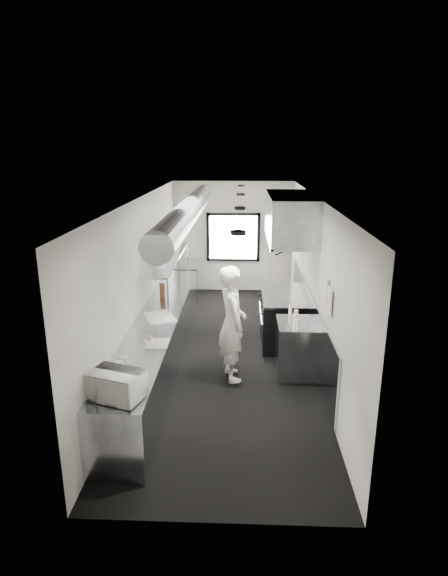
# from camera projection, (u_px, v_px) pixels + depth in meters

# --- Properties ---
(floor) EXTENTS (3.00, 8.00, 0.01)m
(floor) POSITION_uv_depth(u_px,v_px,m) (228.00, 354.00, 8.54)
(floor) COLOR black
(floor) RESTS_ON ground
(ceiling) EXTENTS (3.00, 8.00, 0.01)m
(ceiling) POSITION_uv_depth(u_px,v_px,m) (228.00, 198.00, 7.73)
(ceiling) COLOR beige
(ceiling) RESTS_ON wall_back
(wall_back) EXTENTS (3.00, 0.02, 2.80)m
(wall_back) POSITION_uv_depth(u_px,v_px,m) (233.00, 237.00, 11.96)
(wall_back) COLOR silver
(wall_back) RESTS_ON floor
(wall_front) EXTENTS (3.00, 0.02, 2.80)m
(wall_front) POSITION_uv_depth(u_px,v_px,m) (214.00, 399.00, 4.31)
(wall_front) COLOR silver
(wall_front) RESTS_ON floor
(wall_left) EXTENTS (0.02, 8.00, 2.80)m
(wall_left) POSITION_uv_depth(u_px,v_px,m) (142.00, 279.00, 8.20)
(wall_left) COLOR silver
(wall_left) RESTS_ON floor
(wall_right) EXTENTS (0.02, 8.00, 2.80)m
(wall_right) POSITION_uv_depth(u_px,v_px,m) (315.00, 281.00, 8.08)
(wall_right) COLOR silver
(wall_right) RESTS_ON floor
(wall_cladding) EXTENTS (0.03, 5.50, 1.10)m
(wall_cladding) POSITION_uv_depth(u_px,v_px,m) (309.00, 321.00, 8.61)
(wall_cladding) COLOR gray
(wall_cladding) RESTS_ON wall_right
(hvac_duct) EXTENTS (0.40, 6.40, 0.40)m
(hvac_duct) POSITION_uv_depth(u_px,v_px,m) (189.00, 210.00, 8.21)
(hvac_duct) COLOR gray
(hvac_duct) RESTS_ON ceiling
(service_window) EXTENTS (1.36, 0.05, 1.25)m
(service_window) POSITION_uv_depth(u_px,v_px,m) (233.00, 237.00, 11.93)
(service_window) COLOR white
(service_window) RESTS_ON wall_back
(exhaust_hood) EXTENTS (0.81, 2.20, 0.88)m
(exhaust_hood) POSITION_uv_depth(u_px,v_px,m) (290.00, 218.00, 8.48)
(exhaust_hood) COLOR gray
(exhaust_hood) RESTS_ON ceiling
(prep_counter) EXTENTS (0.70, 6.00, 0.90)m
(prep_counter) POSITION_uv_depth(u_px,v_px,m) (159.00, 341.00, 7.98)
(prep_counter) COLOR gray
(prep_counter) RESTS_ON floor
(pass_shelf) EXTENTS (0.45, 3.00, 0.68)m
(pass_shelf) POSITION_uv_depth(u_px,v_px,m) (168.00, 259.00, 9.10)
(pass_shelf) COLOR gray
(pass_shelf) RESTS_ON prep_counter
(range) EXTENTS (0.88, 1.60, 0.94)m
(range) POSITION_uv_depth(u_px,v_px,m) (283.00, 317.00, 9.04)
(range) COLOR black
(range) RESTS_ON floor
(bottle_station) EXTENTS (0.65, 0.80, 0.90)m
(bottle_station) POSITION_uv_depth(u_px,v_px,m) (297.00, 348.00, 7.70)
(bottle_station) COLOR gray
(bottle_station) RESTS_ON floor
(far_work_table) EXTENTS (0.70, 1.20, 0.90)m
(far_work_table) POSITION_uv_depth(u_px,v_px,m) (185.00, 281.00, 11.52)
(far_work_table) COLOR gray
(far_work_table) RESTS_ON floor
(notice_sheet_a) EXTENTS (0.02, 0.28, 0.38)m
(notice_sheet_a) POSITION_uv_depth(u_px,v_px,m) (326.00, 291.00, 6.87)
(notice_sheet_a) COLOR silver
(notice_sheet_a) RESTS_ON wall_right
(notice_sheet_b) EXTENTS (0.02, 0.28, 0.38)m
(notice_sheet_b) POSITION_uv_depth(u_px,v_px,m) (330.00, 301.00, 6.55)
(notice_sheet_b) COLOR silver
(notice_sheet_b) RESTS_ON wall_right
(line_cook) EXTENTS (0.62, 0.78, 1.88)m
(line_cook) POSITION_uv_depth(u_px,v_px,m) (232.00, 323.00, 7.43)
(line_cook) COLOR white
(line_cook) RESTS_ON floor
(microwave) EXTENTS (0.64, 0.56, 0.32)m
(microwave) POSITION_uv_depth(u_px,v_px,m) (116.00, 385.00, 5.26)
(microwave) COLOR white
(microwave) RESTS_ON prep_counter
(deli_tub_a) EXTENTS (0.19, 0.19, 0.11)m
(deli_tub_a) POSITION_uv_depth(u_px,v_px,m) (119.00, 367.00, 5.94)
(deli_tub_a) COLOR silver
(deli_tub_a) RESTS_ON prep_counter
(deli_tub_b) EXTENTS (0.16, 0.16, 0.09)m
(deli_tub_b) POSITION_uv_depth(u_px,v_px,m) (124.00, 360.00, 6.16)
(deli_tub_b) COLOR silver
(deli_tub_b) RESTS_ON prep_counter
(newspaper) EXTENTS (0.32, 0.39, 0.01)m
(newspaper) POSITION_uv_depth(u_px,v_px,m) (158.00, 343.00, 6.77)
(newspaper) COLOR beige
(newspaper) RESTS_ON prep_counter
(small_plate) EXTENTS (0.18, 0.18, 0.01)m
(small_plate) POSITION_uv_depth(u_px,v_px,m) (150.00, 341.00, 6.83)
(small_plate) COLOR white
(small_plate) RESTS_ON prep_counter
(pastry) EXTENTS (0.09, 0.09, 0.09)m
(pastry) POSITION_uv_depth(u_px,v_px,m) (150.00, 338.00, 6.82)
(pastry) COLOR tan
(pastry) RESTS_ON small_plate
(cutting_board) EXTENTS (0.64, 0.72, 0.02)m
(cutting_board) POSITION_uv_depth(u_px,v_px,m) (160.00, 317.00, 7.79)
(cutting_board) COLOR silver
(cutting_board) RESTS_ON prep_counter
(knife_block) EXTENTS (0.14, 0.23, 0.23)m
(knife_block) POSITION_uv_depth(u_px,v_px,m) (162.00, 290.00, 8.86)
(knife_block) COLOR #592D1F
(knife_block) RESTS_ON prep_counter
(plate_stack_a) EXTENTS (0.27, 0.27, 0.27)m
(plate_stack_a) POSITION_uv_depth(u_px,v_px,m) (160.00, 260.00, 8.26)
(plate_stack_a) COLOR white
(plate_stack_a) RESTS_ON pass_shelf
(plate_stack_b) EXTENTS (0.30, 0.30, 0.33)m
(plate_stack_b) POSITION_uv_depth(u_px,v_px,m) (166.00, 251.00, 8.87)
(plate_stack_b) COLOR white
(plate_stack_b) RESTS_ON pass_shelf
(plate_stack_c) EXTENTS (0.27, 0.27, 0.34)m
(plate_stack_c) POSITION_uv_depth(u_px,v_px,m) (169.00, 246.00, 9.26)
(plate_stack_c) COLOR white
(plate_stack_c) RESTS_ON pass_shelf
(plate_stack_d) EXTENTS (0.34, 0.34, 0.41)m
(plate_stack_d) POSITION_uv_depth(u_px,v_px,m) (173.00, 241.00, 9.56)
(plate_stack_d) COLOR white
(plate_stack_d) RESTS_ON pass_shelf
(squeeze_bottle_a) EXTENTS (0.07, 0.07, 0.16)m
(squeeze_bottle_a) POSITION_uv_depth(u_px,v_px,m) (298.00, 324.00, 7.28)
(squeeze_bottle_a) COLOR silver
(squeeze_bottle_a) RESTS_ON bottle_station
(squeeze_bottle_b) EXTENTS (0.08, 0.08, 0.20)m
(squeeze_bottle_b) POSITION_uv_depth(u_px,v_px,m) (295.00, 320.00, 7.40)
(squeeze_bottle_b) COLOR silver
(squeeze_bottle_b) RESTS_ON bottle_station
(squeeze_bottle_c) EXTENTS (0.07, 0.07, 0.20)m
(squeeze_bottle_c) POSITION_uv_depth(u_px,v_px,m) (296.00, 316.00, 7.58)
(squeeze_bottle_c) COLOR silver
(squeeze_bottle_c) RESTS_ON bottle_station
(squeeze_bottle_d) EXTENTS (0.06, 0.06, 0.16)m
(squeeze_bottle_d) POSITION_uv_depth(u_px,v_px,m) (296.00, 316.00, 7.65)
(squeeze_bottle_d) COLOR silver
(squeeze_bottle_d) RESTS_ON bottle_station
(squeeze_bottle_e) EXTENTS (0.07, 0.07, 0.18)m
(squeeze_bottle_e) POSITION_uv_depth(u_px,v_px,m) (290.00, 310.00, 7.88)
(squeeze_bottle_e) COLOR silver
(squeeze_bottle_e) RESTS_ON bottle_station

